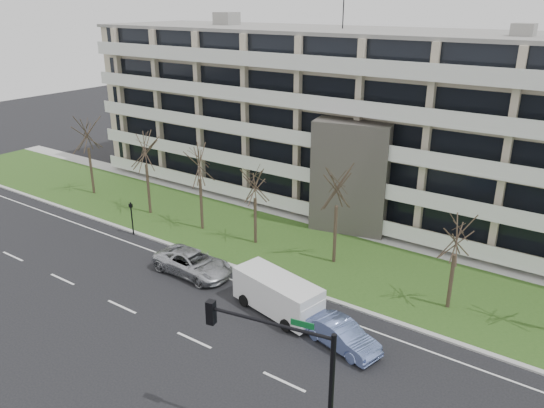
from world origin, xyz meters
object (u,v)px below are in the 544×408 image
Objects in this scene: white_van at (278,292)px; pedestrian_signal at (132,214)px; silver_pickup at (193,263)px; traffic_signal at (287,367)px; blue_sedan at (341,335)px.

white_van is 2.22× the size of pedestrian_signal.
silver_pickup is 8.76m from pedestrian_signal.
blue_sedan is at bearing 90.02° from traffic_signal.
pedestrian_signal reaches higher than white_van.
white_van is at bearing 93.10° from blue_sedan.
silver_pickup is 12.33m from blue_sedan.
white_van is 16.16m from pedestrian_signal.
traffic_signal is (13.68, -9.12, 3.37)m from silver_pickup.
white_van is (-4.76, 0.92, 0.60)m from blue_sedan.
silver_pickup is at bearing -14.50° from pedestrian_signal.
silver_pickup is 16.78m from traffic_signal.
blue_sedan is at bearing -96.03° from silver_pickup.
pedestrian_signal is (-8.46, 2.09, 0.95)m from silver_pickup.
silver_pickup is 0.95× the size of white_van.
pedestrian_signal is (-22.13, 11.20, -2.43)m from traffic_signal.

